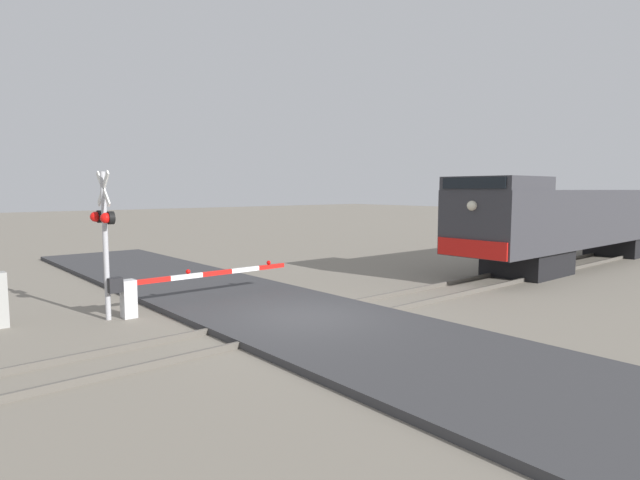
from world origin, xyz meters
name	(u,v)px	position (x,y,z in m)	size (l,w,h in m)	color
ground_plane	(305,323)	(0.00, 0.00, 0.00)	(160.00, 160.00, 0.00)	gray
rail_track_left	(289,315)	(-0.72, 0.00, 0.07)	(0.08, 80.00, 0.15)	#59544C
rail_track_right	(323,326)	(0.72, 0.00, 0.07)	(0.08, 80.00, 0.15)	#59544C
road_surface	(305,320)	(0.00, 0.00, 0.08)	(36.00, 4.95, 0.17)	#38383A
locomotive	(579,219)	(0.00, 16.55, 2.12)	(2.97, 18.49, 3.98)	black
crossing_signal	(104,228)	(-3.71, -3.85, 2.48)	(1.18, 0.33, 4.00)	#ADADB2
crossing_gate	(156,288)	(-3.58, -2.55, 0.72)	(0.36, 5.79, 1.16)	silver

